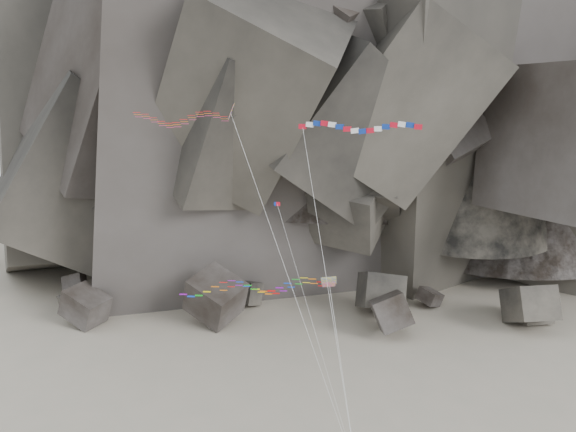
# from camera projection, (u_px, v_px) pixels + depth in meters

# --- Properties ---
(headland) EXTENTS (110.00, 70.00, 84.00)m
(headland) POSITION_uv_depth(u_px,v_px,m) (313.00, 55.00, 113.82)
(headland) COLOR #4B453D
(headland) RESTS_ON ground
(boulder_field) EXTENTS (79.23, 17.46, 9.19)m
(boulder_field) POSITION_uv_depth(u_px,v_px,m) (312.00, 307.00, 85.38)
(boulder_field) COLOR #47423F
(boulder_field) RESTS_ON ground
(delta_kite) EXTENTS (20.36, 6.77, 31.80)m
(delta_kite) POSITION_uv_depth(u_px,v_px,m) (178.00, 118.00, 48.95)
(delta_kite) COLOR red
(delta_kite) RESTS_ON ground
(banner_kite) EXTENTS (10.99, 9.46, 30.10)m
(banner_kite) POSITION_uv_depth(u_px,v_px,m) (358.00, 129.00, 50.39)
(banner_kite) COLOR red
(banner_kite) RESTS_ON ground
(parafoil_kite) EXTENTS (17.06, 6.02, 16.14)m
(parafoil_kite) POSITION_uv_depth(u_px,v_px,m) (249.00, 286.00, 51.94)
(parafoil_kite) COLOR #D9BD0C
(parafoil_kite) RESTS_ON ground
(pennant_kite) EXTENTS (8.16, 9.74, 22.23)m
(pennant_kite) POSITION_uv_depth(u_px,v_px,m) (292.00, 257.00, 53.16)
(pennant_kite) COLOR red
(pennant_kite) RESTS_ON ground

